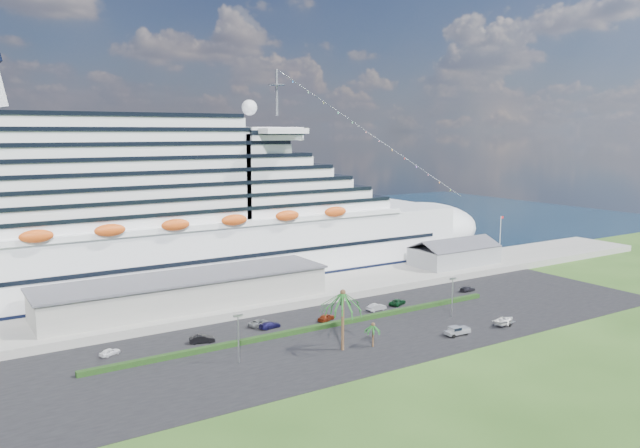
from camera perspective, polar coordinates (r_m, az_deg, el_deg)
ground at (r=114.03m, az=7.46°, el=-11.06°), size 420.00×420.00×0.00m
asphalt_lot at (r=122.18m, az=4.12°, el=-9.63°), size 140.00×38.00×0.12m
wharf at (r=145.29m, az=-2.74°, el=-6.33°), size 240.00×20.00×1.80m
water at (r=226.42m, az=-14.10°, el=-1.45°), size 420.00×160.00×0.02m
cruise_ship at (r=155.25m, az=-14.14°, el=0.33°), size 191.00×38.00×54.00m
terminal_building at (r=134.08m, az=-12.12°, el=-5.96°), size 61.00×15.00×6.30m
port_shed at (r=175.44m, az=12.19°, el=-2.76°), size 24.00×12.31×7.37m
flagpole at (r=187.72m, az=16.16°, el=-0.98°), size 1.08×0.16×12.00m
hedge at (r=121.65m, az=-0.38°, el=-9.44°), size 88.00×1.10×0.90m
lamp_post_left at (r=104.42m, az=-7.48°, el=-9.82°), size 1.60×0.35×8.27m
lamp_post_right at (r=131.07m, az=12.02°, el=-6.14°), size 1.60×0.35×8.27m
palm_tall at (r=108.51m, az=2.10°, el=-6.91°), size 8.82×8.82×11.13m
palm_short at (r=112.03m, az=4.88°, el=-9.40°), size 3.53×3.53×4.56m
parked_car_0 at (r=114.22m, az=-18.66°, el=-11.02°), size 3.91×2.75×1.23m
parked_car_1 at (r=116.36m, az=-10.74°, el=-10.28°), size 4.83×2.79×1.50m
parked_car_2 at (r=124.33m, az=-5.54°, el=-8.99°), size 4.95×2.94×1.29m
parked_car_3 at (r=122.90m, az=-4.60°, el=-9.18°), size 4.73×2.41×1.31m
parked_car_4 at (r=127.00m, az=0.57°, el=-8.53°), size 4.65×3.37×1.47m
parked_car_5 at (r=134.57m, az=5.19°, el=-7.58°), size 4.57×1.86×1.47m
parked_car_6 at (r=139.27m, az=7.10°, el=-7.09°), size 5.26×3.93×1.33m
parked_car_7 at (r=153.66m, az=13.33°, el=-5.79°), size 4.39×2.04×1.24m
pickup_truck at (r=121.03m, az=12.42°, el=-9.48°), size 5.17×2.19×1.79m
boat_trailer at (r=129.07m, az=16.57°, el=-8.43°), size 6.10×4.39×1.70m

